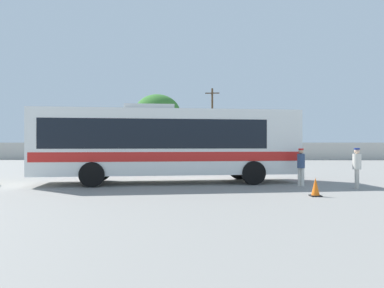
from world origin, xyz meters
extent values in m
plane|color=gray|center=(0.00, 10.00, 0.00)|extent=(300.00, 300.00, 0.00)
cube|color=beige|center=(0.00, 22.98, 0.99)|extent=(80.00, 0.30, 1.98)
cube|color=white|center=(-1.14, -0.86, 1.88)|extent=(11.99, 4.16, 2.87)
cube|color=black|center=(-1.72, -0.94, 2.22)|extent=(9.90, 3.89, 1.26)
cube|color=red|center=(-1.14, -0.86, 1.25)|extent=(11.76, 4.15, 0.40)
cube|color=#19212D|center=(4.70, -0.04, 2.39)|extent=(0.36, 2.28, 1.49)
cube|color=red|center=(4.70, -0.04, 0.79)|extent=(0.41, 2.48, 0.69)
cube|color=#B2B2B2|center=(-2.01, -0.98, 3.43)|extent=(2.37, 1.69, 0.24)
cylinder|color=black|center=(2.30, 0.86, 0.52)|extent=(1.07, 0.44, 1.04)
cylinder|color=black|center=(2.64, -1.56, 0.52)|extent=(1.07, 0.44, 1.04)
cylinder|color=black|center=(-4.51, -0.09, 0.52)|extent=(1.07, 0.44, 1.04)
cylinder|color=black|center=(-4.17, -2.52, 0.52)|extent=(1.07, 0.44, 1.04)
cylinder|color=silver|center=(4.55, -1.90, 0.38)|extent=(0.14, 0.14, 0.76)
cylinder|color=silver|center=(4.65, -2.00, 0.38)|extent=(0.14, 0.14, 0.76)
cylinder|color=#33476B|center=(4.60, -1.95, 1.06)|extent=(0.45, 0.45, 0.60)
sphere|color=tan|center=(4.60, -1.95, 1.47)|extent=(0.21, 0.21, 0.21)
cylinder|color=red|center=(4.60, -1.95, 1.56)|extent=(0.22, 0.22, 0.06)
cylinder|color=#B7B2A8|center=(6.50, -2.91, 0.39)|extent=(0.15, 0.15, 0.78)
cylinder|color=#B7B2A8|center=(6.58, -2.78, 0.39)|extent=(0.15, 0.15, 0.78)
cylinder|color=silver|center=(6.54, -2.84, 1.08)|extent=(0.45, 0.45, 0.61)
sphere|color=beige|center=(6.54, -2.84, 1.50)|extent=(0.21, 0.21, 0.21)
cylinder|color=navy|center=(6.54, -2.84, 1.59)|extent=(0.22, 0.22, 0.06)
cube|color=navy|center=(-12.71, 17.99, 0.63)|extent=(4.69, 2.16, 0.62)
cube|color=black|center=(-12.49, 17.97, 1.19)|extent=(2.63, 1.85, 0.51)
cylinder|color=black|center=(-14.19, 17.22, 0.32)|extent=(0.66, 0.27, 0.64)
cylinder|color=black|center=(-14.05, 18.98, 0.32)|extent=(0.66, 0.27, 0.64)
cylinder|color=black|center=(-11.38, 17.00, 0.32)|extent=(0.66, 0.27, 0.64)
cylinder|color=black|center=(-11.24, 18.76, 0.32)|extent=(0.66, 0.27, 0.64)
cube|color=black|center=(-7.10, 18.83, 0.62)|extent=(4.24, 2.11, 0.60)
cube|color=black|center=(-7.30, 18.85, 1.17)|extent=(2.38, 1.82, 0.49)
cylinder|color=black|center=(-5.76, 19.62, 0.32)|extent=(0.65, 0.27, 0.64)
cylinder|color=black|center=(-5.89, 17.86, 0.32)|extent=(0.65, 0.27, 0.64)
cylinder|color=black|center=(-8.30, 19.81, 0.32)|extent=(0.65, 0.27, 0.64)
cylinder|color=black|center=(-8.44, 18.05, 0.32)|extent=(0.65, 0.27, 0.64)
cube|color=maroon|center=(-1.74, 18.76, 0.66)|extent=(4.27, 2.09, 0.68)
cube|color=black|center=(-1.94, 18.78, 1.27)|extent=(2.40, 1.82, 0.55)
cylinder|color=black|center=(-0.39, 19.55, 0.32)|extent=(0.65, 0.27, 0.64)
cylinder|color=black|center=(-0.52, 17.79, 0.32)|extent=(0.65, 0.27, 0.64)
cylinder|color=black|center=(-2.96, 19.74, 0.32)|extent=(0.65, 0.27, 0.64)
cylinder|color=black|center=(-3.08, 17.98, 0.32)|extent=(0.65, 0.27, 0.64)
cylinder|color=#4C3823|center=(2.03, 26.66, 4.43)|extent=(0.24, 0.24, 8.87)
cube|color=#473321|center=(2.03, 26.66, 8.27)|extent=(1.80, 0.24, 0.12)
cylinder|color=brown|center=(-17.61, 26.77, 1.48)|extent=(0.32, 0.32, 2.97)
ellipsoid|color=#23561E|center=(-17.61, 26.77, 4.32)|extent=(3.86, 3.86, 3.28)
cylinder|color=brown|center=(-4.98, 26.98, 1.76)|extent=(0.32, 0.32, 3.52)
ellipsoid|color=#38752D|center=(-4.98, 26.98, 5.62)|extent=(6.00, 6.00, 5.10)
cube|color=black|center=(4.21, -4.85, 0.02)|extent=(0.36, 0.36, 0.04)
cone|color=orange|center=(4.21, -4.85, 0.34)|extent=(0.28, 0.28, 0.60)
camera|label=1|loc=(0.21, -16.50, 1.77)|focal=31.88mm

